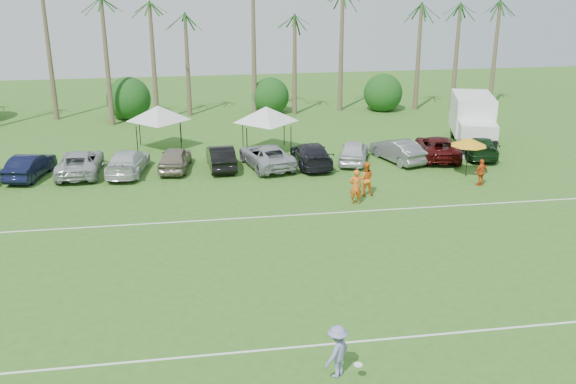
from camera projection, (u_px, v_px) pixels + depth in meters
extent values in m
cube|color=white|center=(238.00, 352.00, 21.29)|extent=(80.00, 0.10, 0.01)
cube|color=white|center=(218.00, 220.00, 32.47)|extent=(80.00, 0.10, 0.01)
cone|color=brown|center=(48.00, 61.00, 51.36)|extent=(0.44, 0.44, 10.00)
cone|color=brown|center=(99.00, 53.00, 51.79)|extent=(0.44, 0.44, 11.00)
cone|color=brown|center=(151.00, 71.00, 52.89)|extent=(0.44, 0.44, 8.00)
cone|color=brown|center=(199.00, 63.00, 53.32)|extent=(0.44, 0.44, 9.00)
cone|color=brown|center=(247.00, 56.00, 53.76)|extent=(0.44, 0.44, 10.00)
cone|color=brown|center=(294.00, 49.00, 54.19)|extent=(0.44, 0.44, 11.00)
cone|color=brown|center=(351.00, 66.00, 55.44)|extent=(0.44, 0.44, 8.00)
cone|color=brown|center=(407.00, 59.00, 56.02)|extent=(0.44, 0.44, 9.00)
cone|color=brown|center=(461.00, 52.00, 56.60)|extent=(0.44, 0.44, 10.00)
cone|color=brown|center=(504.00, 45.00, 57.04)|extent=(0.44, 0.44, 11.00)
cylinder|color=brown|center=(130.00, 108.00, 54.62)|extent=(0.30, 0.30, 1.40)
sphere|color=#124013|center=(129.00, 96.00, 54.25)|extent=(4.00, 4.00, 4.00)
cylinder|color=brown|center=(270.00, 104.00, 56.42)|extent=(0.30, 0.30, 1.40)
sphere|color=#124013|center=(270.00, 91.00, 56.05)|extent=(4.00, 4.00, 4.00)
cylinder|color=brown|center=(379.00, 100.00, 57.92)|extent=(0.30, 0.30, 1.40)
sphere|color=#124013|center=(380.00, 88.00, 57.55)|extent=(4.00, 4.00, 4.00)
imported|color=orange|center=(356.00, 187.00, 34.36)|extent=(0.71, 0.48, 1.93)
imported|color=orange|center=(366.00, 179.00, 35.68)|extent=(1.01, 0.82, 1.93)
imported|color=#DF5018|center=(481.00, 172.00, 37.30)|extent=(1.01, 0.68, 1.59)
cube|color=white|center=(472.00, 113.00, 45.99)|extent=(3.97, 5.43, 2.64)
cube|color=white|center=(477.00, 139.00, 43.18)|extent=(2.89, 2.54, 2.22)
cube|color=black|center=(478.00, 147.00, 42.55)|extent=(2.42, 1.02, 1.06)
cube|color=#E5590C|center=(490.00, 120.00, 45.97)|extent=(0.52, 1.62, 0.95)
cylinder|color=black|center=(460.00, 147.00, 43.73)|extent=(0.58, 1.00, 0.95)
cylinder|color=black|center=(492.00, 148.00, 43.45)|extent=(0.58, 1.00, 0.95)
cylinder|color=black|center=(453.00, 132.00, 47.88)|extent=(0.58, 1.00, 0.95)
cylinder|color=black|center=(482.00, 132.00, 47.60)|extent=(0.58, 1.00, 0.95)
cylinder|color=black|center=(137.00, 141.00, 43.06)|extent=(0.06, 0.06, 2.07)
cylinder|color=black|center=(181.00, 139.00, 43.50)|extent=(0.06, 0.06, 2.07)
cylinder|color=black|center=(140.00, 131.00, 45.77)|extent=(0.06, 0.06, 2.07)
cylinder|color=black|center=(181.00, 129.00, 46.20)|extent=(0.06, 0.06, 2.07)
pyramid|color=silver|center=(158.00, 106.00, 43.94)|extent=(4.47, 4.47, 1.04)
cylinder|color=black|center=(247.00, 143.00, 42.51)|extent=(0.06, 0.06, 2.11)
cylinder|color=black|center=(291.00, 141.00, 42.95)|extent=(0.06, 0.06, 2.11)
cylinder|color=black|center=(243.00, 132.00, 45.27)|extent=(0.06, 0.06, 2.11)
cylinder|color=black|center=(284.00, 131.00, 45.71)|extent=(0.06, 0.06, 2.11)
pyramid|color=silver|center=(266.00, 107.00, 43.41)|extent=(4.55, 4.55, 1.05)
cylinder|color=black|center=(467.00, 159.00, 38.83)|extent=(0.05, 0.05, 2.19)
cone|color=orange|center=(469.00, 142.00, 38.47)|extent=(2.19, 2.19, 0.50)
imported|color=#8282B8|center=(337.00, 351.00, 19.82)|extent=(1.26, 1.25, 1.74)
cylinder|color=white|center=(358.00, 365.00, 19.66)|extent=(0.27, 0.27, 0.03)
imported|color=black|center=(30.00, 166.00, 38.76)|extent=(2.44, 4.70, 1.47)
imported|color=#A7A9AD|center=(80.00, 162.00, 39.41)|extent=(2.47, 5.32, 1.47)
imported|color=silver|center=(128.00, 162.00, 39.55)|extent=(2.75, 5.32, 1.47)
imported|color=gray|center=(175.00, 158.00, 40.24)|extent=(2.31, 4.52, 1.47)
imported|color=black|center=(221.00, 157.00, 40.57)|extent=(1.77, 4.55, 1.47)
imported|color=#A0A3A7|center=(266.00, 156.00, 40.82)|extent=(3.51, 5.70, 1.47)
imported|color=black|center=(311.00, 154.00, 41.12)|extent=(2.15, 5.12, 1.47)
imported|color=silver|center=(354.00, 151.00, 41.78)|extent=(3.10, 4.66, 1.47)
imported|color=slate|center=(397.00, 150.00, 42.00)|extent=(2.82, 4.74, 1.47)
imported|color=#420A0A|center=(437.00, 147.00, 42.73)|extent=(3.50, 5.70, 1.47)
imported|color=black|center=(478.00, 145.00, 43.21)|extent=(3.25, 5.43, 1.47)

